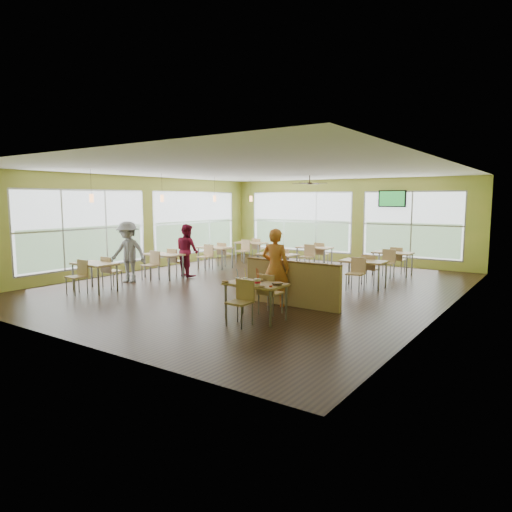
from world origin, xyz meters
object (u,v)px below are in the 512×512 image
main_table (256,289)px  half_wall_divider (292,283)px  man_plaid (275,267)px  food_basket (277,284)px

main_table → half_wall_divider: size_ratio=0.63×
man_plaid → half_wall_divider: bearing=-157.3°
half_wall_divider → man_plaid: (-0.32, -0.21, 0.36)m
man_plaid → food_basket: bearing=112.8°
half_wall_divider → man_plaid: size_ratio=1.35×
half_wall_divider → food_basket: 1.50m
food_basket → main_table: bearing=-174.4°
main_table → food_basket: (0.48, 0.05, 0.15)m
main_table → man_plaid: size_ratio=0.86×
half_wall_divider → man_plaid: 0.53m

